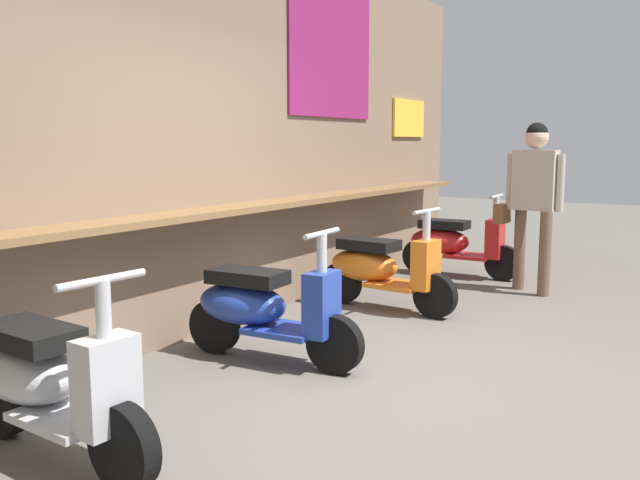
# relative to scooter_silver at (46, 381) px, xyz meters

# --- Properties ---
(ground_plane) EXTENTS (29.24, 29.24, 0.00)m
(ground_plane) POSITION_rel_scooter_silver_xyz_m (1.81, -1.08, -0.39)
(ground_plane) COLOR #605B54
(market_stall_facade) EXTENTS (10.44, 0.61, 3.35)m
(market_stall_facade) POSITION_rel_scooter_silver_xyz_m (1.81, 0.94, 1.28)
(market_stall_facade) COLOR #7F6651
(market_stall_facade) RESTS_ON ground_plane
(scooter_silver) EXTENTS (0.49, 1.40, 0.97)m
(scooter_silver) POSITION_rel_scooter_silver_xyz_m (0.00, 0.00, 0.00)
(scooter_silver) COLOR #B2B5BA
(scooter_silver) RESTS_ON ground_plane
(scooter_blue) EXTENTS (0.49, 1.40, 0.97)m
(scooter_blue) POSITION_rel_scooter_silver_xyz_m (1.78, 0.00, 0.00)
(scooter_blue) COLOR #233D9E
(scooter_blue) RESTS_ON ground_plane
(scooter_orange) EXTENTS (0.50, 1.40, 0.97)m
(scooter_orange) POSITION_rel_scooter_silver_xyz_m (3.60, -0.00, 0.00)
(scooter_orange) COLOR orange
(scooter_orange) RESTS_ON ground_plane
(scooter_red) EXTENTS (0.46, 1.40, 0.97)m
(scooter_red) POSITION_rel_scooter_silver_xyz_m (5.50, 0.00, 0.00)
(scooter_red) COLOR red
(scooter_red) RESTS_ON ground_plane
(shopper_with_handbag) EXTENTS (0.32, 0.68, 1.75)m
(shopper_with_handbag) POSITION_rel_scooter_silver_xyz_m (5.07, -1.00, 0.69)
(shopper_with_handbag) COLOR brown
(shopper_with_handbag) RESTS_ON ground_plane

